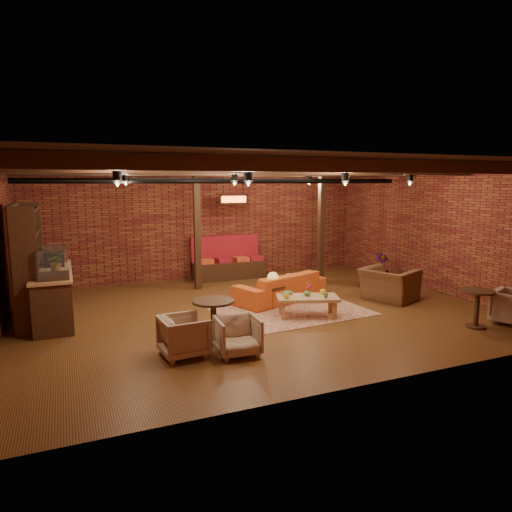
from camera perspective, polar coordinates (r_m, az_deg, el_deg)
name	(u,v)px	position (r m, az deg, el deg)	size (l,w,h in m)	color
floor	(257,311)	(10.14, 0.11, -6.94)	(10.00, 10.00, 0.00)	#37230D
ceiling	(257,164)	(9.75, 0.11, 11.45)	(10.00, 8.00, 0.02)	black
wall_back	(204,224)	(13.57, -6.52, 3.99)	(10.00, 0.02, 3.20)	maroon
wall_front	(372,273)	(6.37, 14.31, -2.10)	(10.00, 0.02, 3.20)	maroon
wall_right	(435,230)	(12.62, 21.52, 3.02)	(0.02, 8.00, 3.20)	maroon
ceiling_beams	(257,170)	(9.74, 0.11, 10.74)	(9.80, 6.40, 0.22)	black
ceiling_pipe	(231,181)	(11.23, -3.12, 9.35)	(0.12, 0.12, 9.60)	black
post_left	(197,229)	(12.06, -7.37, 3.33)	(0.16, 0.16, 3.20)	black
post_right	(321,227)	(12.86, 8.16, 3.67)	(0.16, 0.16, 3.20)	black
service_counter	(52,283)	(10.17, -24.10, -3.06)	(0.80, 2.50, 1.60)	black
plant_counter	(56,260)	(10.29, -23.68, -0.51)	(0.35, 0.39, 0.30)	#337F33
shelving_hutch	(29,264)	(10.22, -26.47, -0.88)	(0.52, 2.00, 2.40)	black
banquette	(229,262)	(13.47, -3.44, -0.73)	(2.10, 0.70, 1.00)	#A81C29
service_sign	(233,199)	(12.85, -2.85, 7.10)	(0.86, 0.06, 0.30)	#FF5619
ceiling_spotlights	(257,180)	(9.74, 0.11, 9.45)	(6.40, 4.40, 0.28)	black
rug	(289,310)	(10.26, 4.17, -6.74)	(3.20, 2.44, 0.01)	maroon
sofa	(280,287)	(10.96, 3.04, -3.87)	(2.34, 0.92, 0.68)	#C04E1A
coffee_table	(307,299)	(9.72, 6.37, -5.31)	(1.43, 1.05, 0.69)	#A9844F
side_table_lamp	(273,280)	(10.35, 2.13, -3.06)	(0.49, 0.49, 0.82)	black
round_table_left	(213,314)	(8.14, -5.34, -7.21)	(0.74, 0.74, 0.77)	black
armchair_a	(184,334)	(7.64, -9.01, -9.60)	(0.72, 0.67, 0.74)	beige
armchair_b	(238,334)	(7.62, -2.31, -9.70)	(0.68, 0.64, 0.70)	beige
armchair_right	(389,279)	(11.43, 16.33, -2.77)	(1.19, 0.77, 1.04)	brown
side_table_book	(369,271)	(12.68, 13.97, -1.78)	(0.60, 0.60, 0.52)	black
round_table_right	(477,303)	(9.92, 25.92, -5.26)	(0.64, 0.64, 0.75)	black
plant_tall	(382,239)	(13.28, 15.49, 2.09)	(1.40, 1.40, 2.50)	#4C7F4C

